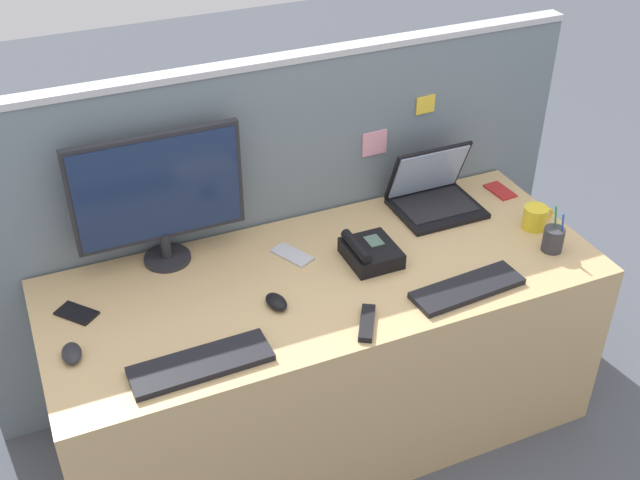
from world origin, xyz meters
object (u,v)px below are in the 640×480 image
cell_phone_red_case (500,191)px  laptop (433,193)px  computer_mouse_right_hand (276,302)px  computer_mouse_left_hand (72,353)px  keyboard_spare (467,288)px  cell_phone_black_slab (77,313)px  tv_remote (367,323)px  desk_phone (370,252)px  coffee_mug (535,217)px  cell_phone_silver_slab (292,255)px  keyboard_main (201,364)px  desktop_monitor (158,192)px  pen_cup (553,239)px

cell_phone_red_case → laptop: bearing=173.1°
computer_mouse_right_hand → computer_mouse_left_hand: (-0.66, 0.01, 0.00)m
keyboard_spare → cell_phone_red_case: keyboard_spare is taller
computer_mouse_right_hand → cell_phone_black_slab: 0.65m
keyboard_spare → tv_remote: size_ratio=2.36×
desk_phone → coffee_mug: (0.67, -0.06, 0.01)m
cell_phone_black_slab → laptop: bearing=-35.7°
desk_phone → cell_phone_silver_slab: 0.28m
cell_phone_silver_slab → tv_remote: bearing=-106.0°
computer_mouse_left_hand → cell_phone_red_case: computer_mouse_left_hand is taller
laptop → desk_phone: laptop is taller
computer_mouse_right_hand → cell_phone_red_case: computer_mouse_right_hand is taller
computer_mouse_right_hand → cell_phone_black_slab: bearing=151.5°
desk_phone → keyboard_main: desk_phone is taller
keyboard_main → coffee_mug: bearing=8.6°
desktop_monitor → computer_mouse_left_hand: (-0.40, -0.39, -0.26)m
laptop → keyboard_spare: size_ratio=0.81×
desktop_monitor → cell_phone_red_case: size_ratio=4.45×
keyboard_main → laptop: bearing=24.3°
desktop_monitor → computer_mouse_left_hand: bearing=-135.3°
keyboard_spare → computer_mouse_right_hand: size_ratio=4.01×
keyboard_spare → tv_remote: keyboard_spare is taller
cell_phone_black_slab → cell_phone_silver_slab: (0.77, 0.03, 0.00)m
pen_cup → cell_phone_black_slab: bearing=169.2°
pen_cup → desk_phone: bearing=162.1°
cell_phone_red_case → coffee_mug: size_ratio=1.04×
desktop_monitor → cell_phone_black_slab: 0.48m
keyboard_main → coffee_mug: size_ratio=3.35×
cell_phone_red_case → tv_remote: bearing=-152.6°
computer_mouse_right_hand → coffee_mug: 1.07m
pen_cup → cell_phone_silver_slab: (-0.88, 0.34, -0.04)m
keyboard_spare → desk_phone: bearing=123.5°
computer_mouse_left_hand → cell_phone_silver_slab: size_ratio=0.64×
computer_mouse_left_hand → cell_phone_red_case: 1.79m
computer_mouse_left_hand → tv_remote: computer_mouse_left_hand is taller
desk_phone → cell_phone_red_case: (0.70, 0.22, -0.03)m
computer_mouse_right_hand → computer_mouse_left_hand: 0.66m
computer_mouse_left_hand → coffee_mug: bearing=4.0°
desktop_monitor → cell_phone_silver_slab: 0.53m
desk_phone → cell_phone_black_slab: 1.02m
pen_cup → laptop: bearing=119.6°
laptop → cell_phone_red_case: 0.32m
laptop → computer_mouse_left_hand: 1.49m
desktop_monitor → coffee_mug: size_ratio=4.61×
computer_mouse_left_hand → cell_phone_red_case: size_ratio=0.75×
laptop → pen_cup: bearing=-60.4°
desktop_monitor → pen_cup: desktop_monitor is taller
laptop → cell_phone_black_slab: laptop is taller
keyboard_spare → cell_phone_red_case: (0.48, 0.51, -0.01)m
keyboard_spare → pen_cup: size_ratio=2.28×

